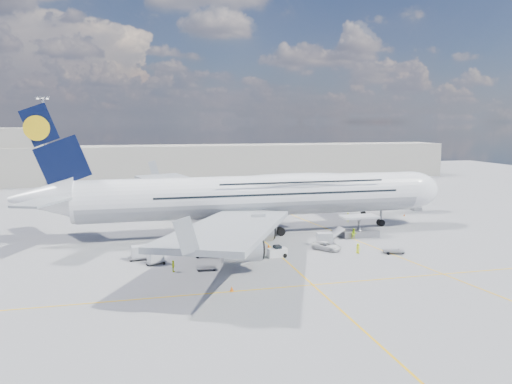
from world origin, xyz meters
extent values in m
plane|color=gray|center=(0.00, 0.00, 0.00)|extent=(300.00, 300.00, 0.00)
cube|color=#F0B20C|center=(0.00, 0.00, 0.01)|extent=(0.25, 220.00, 0.01)
cube|color=#F0B20C|center=(0.00, -20.00, 0.01)|extent=(120.00, 0.25, 0.01)
cube|color=#F0B20C|center=(14.00, 10.00, 0.01)|extent=(14.16, 99.06, 0.01)
cylinder|color=white|center=(0.00, 10.00, 6.80)|extent=(62.00, 7.20, 7.20)
cylinder|color=#9EA0A5|center=(0.00, 10.00, 6.65)|extent=(60.76, 7.13, 7.13)
ellipsoid|color=white|center=(8.00, 10.00, 8.78)|extent=(36.00, 6.84, 3.76)
ellipsoid|color=white|center=(31.00, 10.00, 6.80)|extent=(11.52, 7.20, 7.20)
ellipsoid|color=black|center=(34.24, 10.00, 7.40)|extent=(3.84, 4.16, 1.44)
cone|color=white|center=(-35.50, 10.00, 7.60)|extent=(10.00, 6.84, 6.84)
cube|color=black|center=(-33.50, 10.00, 16.40)|extent=(11.02, 0.46, 14.61)
cylinder|color=yellow|center=(-35.60, 10.00, 18.90)|extent=(4.00, 0.60, 4.00)
cube|color=#999EA3|center=(-8.00, 30.00, 5.60)|extent=(25.49, 39.15, 3.35)
cube|color=#999EA3|center=(-8.00, -10.00, 5.60)|extent=(25.49, 39.15, 3.35)
cylinder|color=#B7BABF|center=(-3.00, 22.50, 3.20)|extent=(5.20, 3.50, 3.50)
cylinder|color=#B7BABF|center=(-7.50, 33.00, 3.20)|extent=(5.20, 3.50, 3.50)
cylinder|color=#B7BABF|center=(-3.00, -2.50, 3.20)|extent=(5.20, 3.50, 3.50)
cylinder|color=#B7BABF|center=(-7.50, -13.00, 3.20)|extent=(5.20, 3.50, 3.50)
cylinder|color=gray|center=(25.00, 10.00, 2.20)|extent=(0.44, 0.44, 3.80)
cylinder|color=black|center=(25.00, 10.00, 0.65)|extent=(1.30, 0.90, 1.30)
cylinder|color=gray|center=(0.00, 10.00, 2.20)|extent=(0.56, 0.56, 3.80)
cylinder|color=black|center=(0.00, 13.20, 0.75)|extent=(1.50, 0.90, 1.50)
cube|color=#B7B7BC|center=(25.00, 18.60, 7.10)|extent=(3.00, 10.00, 2.60)
cube|color=#B7B7BC|center=(33.00, 23.60, 7.10)|extent=(18.00, 3.00, 2.60)
cylinder|color=gray|center=(27.00, 21.60, 3.55)|extent=(0.80, 0.80, 7.10)
cylinder|color=black|center=(27.00, 21.60, 0.45)|extent=(0.90, 0.80, 0.90)
cylinder|color=gray|center=(41.00, 23.60, 3.55)|extent=(1.00, 1.00, 7.10)
cube|color=gray|center=(41.00, 23.60, 0.40)|extent=(2.00, 2.00, 0.80)
cylinder|color=#B7B7BC|center=(25.00, 14.80, 7.10)|extent=(3.60, 3.60, 2.80)
cube|color=silver|center=(17.00, 2.90, 3.50)|extent=(6.50, 3.20, 0.35)
cube|color=gray|center=(17.00, 2.90, 0.55)|extent=(6.50, 3.20, 1.10)
cube|color=gray|center=(17.00, 2.90, 2.05)|extent=(0.22, 1.99, 3.00)
cylinder|color=black|center=(14.40, 1.70, 0.35)|extent=(0.70, 0.30, 0.70)
cube|color=silver|center=(12.80, 2.90, 1.00)|extent=(2.16, 2.60, 1.60)
cylinder|color=gray|center=(-40.00, 45.00, 12.50)|extent=(0.70, 0.70, 25.00)
cube|color=gray|center=(-40.00, 45.00, 25.20)|extent=(3.00, 0.40, 0.60)
cube|color=#B2AD9E|center=(0.00, 95.00, 6.00)|extent=(180.00, 16.00, 12.00)
cube|color=#193814|center=(40.00, 140.00, 4.00)|extent=(160.00, 6.00, 8.00)
cube|color=gray|center=(-18.32, -6.12, 0.33)|extent=(3.16, 2.49, 0.17)
cylinder|color=black|center=(-19.44, -6.68, 0.20)|extent=(0.41, 0.17, 0.41)
cylinder|color=black|center=(-17.20, -5.56, 0.20)|extent=(0.41, 0.17, 0.41)
cube|color=silver|center=(-18.32, -6.12, 1.07)|extent=(2.44, 2.11, 1.40)
cube|color=gray|center=(-11.86, -10.65, 0.30)|extent=(2.68, 1.52, 0.16)
cylinder|color=black|center=(-12.90, -11.17, 0.19)|extent=(0.38, 0.16, 0.38)
cylinder|color=black|center=(-10.82, -10.13, 0.19)|extent=(0.38, 0.16, 0.38)
cube|color=gray|center=(-10.87, -3.87, 0.39)|extent=(3.73, 2.83, 0.20)
cylinder|color=black|center=(-12.20, -4.53, 0.24)|extent=(0.49, 0.20, 0.49)
cylinder|color=black|center=(-9.55, -3.20, 0.24)|extent=(0.49, 0.20, 0.49)
cube|color=gray|center=(-20.42, -3.31, 0.38)|extent=(3.45, 2.17, 0.19)
cylinder|color=black|center=(-21.72, -3.96, 0.24)|extent=(0.47, 0.19, 0.47)
cylinder|color=black|center=(-19.13, -2.67, 0.24)|extent=(0.47, 0.19, 0.47)
cube|color=silver|center=(-20.42, -3.31, 1.24)|extent=(2.58, 1.94, 1.62)
cube|color=gray|center=(17.18, -8.93, 0.35)|extent=(3.38, 2.47, 0.18)
cylinder|color=black|center=(15.96, -9.54, 0.22)|extent=(0.44, 0.18, 0.44)
cylinder|color=black|center=(18.39, -8.32, 0.22)|extent=(0.44, 0.18, 0.44)
cube|color=gray|center=(8.77, -1.77, 0.38)|extent=(3.53, 2.27, 0.20)
cylinder|color=black|center=(7.46, -2.43, 0.24)|extent=(0.48, 0.20, 0.48)
cylinder|color=black|center=(10.09, -1.11, 0.24)|extent=(0.48, 0.20, 0.48)
cube|color=silver|center=(8.77, -1.77, 1.26)|extent=(2.65, 2.02, 1.64)
cube|color=white|center=(-0.66, -6.77, 0.71)|extent=(2.93, 1.53, 1.32)
cube|color=black|center=(-0.66, -6.77, 1.52)|extent=(1.10, 1.29, 0.51)
cylinder|color=black|center=(-1.68, -7.33, 0.32)|extent=(0.65, 0.25, 0.65)
cylinder|color=black|center=(0.35, -6.22, 0.32)|extent=(0.65, 0.25, 0.65)
cube|color=gray|center=(-5.21, 34.34, 1.01)|extent=(6.92, 3.83, 2.01)
cube|color=white|center=(-5.91, 34.34, 2.92)|extent=(5.27, 3.54, 2.21)
cube|color=white|center=(-2.69, 34.34, 1.91)|extent=(2.29, 2.66, 1.61)
cube|color=black|center=(-1.98, 34.34, 2.11)|extent=(0.60, 2.00, 0.91)
cylinder|color=black|center=(-2.99, 33.18, 0.55)|extent=(1.11, 0.35, 1.11)
cylinder|color=black|center=(-7.42, 35.50, 0.55)|extent=(1.11, 0.35, 1.11)
cube|color=orange|center=(-5.91, 34.34, 2.21)|extent=(5.34, 3.60, 0.50)
cube|color=gray|center=(-17.06, 35.81, 0.90)|extent=(5.94, 2.35, 1.81)
cube|color=white|center=(-17.70, 35.81, 2.62)|extent=(4.41, 2.39, 1.99)
cube|color=white|center=(-14.80, 35.81, 1.72)|extent=(1.69, 2.13, 1.45)
cube|color=black|center=(-14.17, 35.81, 1.90)|extent=(0.19, 1.81, 0.81)
cylinder|color=black|center=(-15.07, 34.77, 0.50)|extent=(0.99, 0.32, 0.99)
cylinder|color=black|center=(-19.05, 36.85, 0.50)|extent=(0.99, 0.32, 0.99)
imported|color=silver|center=(7.96, -4.68, 0.64)|extent=(4.51, 4.95, 1.28)
imported|color=#D8F91A|center=(20.48, 14.98, 0.95)|extent=(0.74, 0.53, 1.91)
imported|color=#AEDB17|center=(15.17, 0.84, 0.96)|extent=(1.15, 1.05, 1.91)
imported|color=#DEF319|center=(-16.22, -10.44, 0.79)|extent=(0.70, 1.01, 1.59)
imported|color=#F0FF1A|center=(11.85, -7.67, 0.79)|extent=(0.81, 0.92, 1.58)
imported|color=#9BE518|center=(-9.75, -2.69, 0.77)|extent=(1.13, 0.91, 1.53)
cone|color=orange|center=(34.75, 17.96, 0.25)|extent=(0.39, 0.39, 0.49)
cube|color=orange|center=(34.75, 17.96, 0.01)|extent=(0.34, 0.34, 0.03)
cone|color=orange|center=(-9.67, 18.15, 0.32)|extent=(0.51, 0.51, 0.64)
cube|color=orange|center=(-9.67, 18.15, 0.02)|extent=(0.44, 0.44, 0.03)
cone|color=orange|center=(-9.65, 30.80, 0.29)|extent=(0.45, 0.45, 0.57)
cube|color=orange|center=(-9.65, 30.80, 0.02)|extent=(0.39, 0.39, 0.03)
cone|color=orange|center=(-0.45, -1.09, 0.27)|extent=(0.42, 0.42, 0.54)
cube|color=orange|center=(-0.45, -1.09, 0.01)|extent=(0.37, 0.37, 0.03)
cone|color=orange|center=(-10.11, -19.84, 0.30)|extent=(0.48, 0.48, 0.61)
cube|color=orange|center=(-10.11, -19.84, 0.02)|extent=(0.41, 0.41, 0.03)
camera|label=1|loc=(-20.99, -75.68, 19.85)|focal=35.00mm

